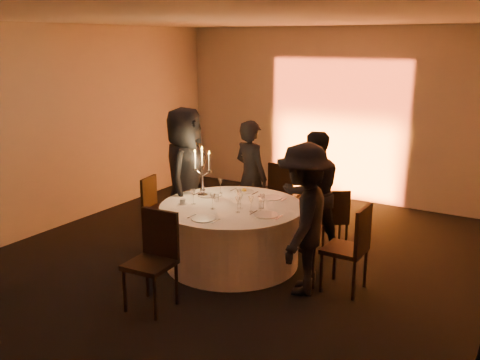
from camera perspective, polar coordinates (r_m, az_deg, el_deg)
The scene contains 34 objects.
floor at distance 6.92m, azimuth -0.87°, elevation -8.80°, with size 7.00×7.00×0.00m, color black.
ceiling at distance 6.36m, azimuth -0.98°, elevation 16.86°, with size 7.00×7.00×0.00m, color silver.
wall_back at distance 9.58m, azimuth 10.35°, elevation 6.90°, with size 7.00×7.00×0.00m, color #B5AEA8.
wall_left at distance 8.44m, azimuth -18.53°, elevation 5.35°, with size 7.00×7.00×0.00m, color #B5AEA8.
uplighter_fixture at distance 9.61m, azimuth 9.31°, elevation -1.89°, with size 0.25×0.12×0.10m, color black.
banquet_table at distance 6.78m, azimuth -0.88°, elevation -5.82°, with size 1.80×1.80×0.77m.
chair_left at distance 7.72m, azimuth -8.98°, elevation -2.56°, with size 0.45×0.45×0.88m.
chair_back_left at distance 8.18m, azimuth 4.72°, elevation -1.06°, with size 0.45×0.45×0.97m.
chair_back_right at distance 7.31m, azimuth 9.98°, elevation -3.79°, with size 0.52×0.52×0.85m.
chair_right at distance 6.10m, azimuth 11.88°, elevation -6.67°, with size 0.45×0.45×1.01m.
chair_front at distance 5.74m, azimuth -9.12°, elevation -7.75°, with size 0.48×0.48×1.03m.
guest_left at distance 7.41m, azimuth -5.89°, elevation 0.46°, with size 0.93×0.60×1.89m, color black.
guest_back_left at distance 7.81m, azimuth 1.16°, elevation 0.37°, with size 0.60×0.40×1.66m, color black.
guest_back_right at distance 7.11m, azimuth 7.78°, elevation -1.31°, with size 0.79×0.62×1.63m, color black.
guest_right at distance 5.93m, azimuth 6.83°, elevation -4.17°, with size 1.10×0.63×1.70m, color black.
plate_left at distance 7.06m, azimuth -3.50°, elevation -1.64°, with size 0.36×0.25×0.01m.
plate_back_left at distance 7.23m, azimuth 0.43°, elevation -1.13°, with size 0.36×0.26×0.08m.
plate_back_right at distance 6.96m, azimuth 3.46°, elevation -1.89°, with size 0.36×0.26×0.01m.
plate_right at distance 6.28m, azimuth 2.81°, elevation -3.74°, with size 0.36×0.29×0.01m.
plate_front at distance 6.16m, azimuth -3.89°, elevation -4.12°, with size 0.36×0.29×0.01m.
coffee_cup at distance 6.74m, azimuth -6.13°, elevation -2.31°, with size 0.11×0.11×0.07m.
candelabra at distance 7.01m, azimuth -4.03°, elevation 0.15°, with size 0.28×0.13×0.67m.
wine_glass_a at distance 6.36m, azimuth 1.19°, elevation -2.24°, with size 0.07×0.07×0.19m.
wine_glass_b at distance 7.14m, azimuth -2.10°, elevation -0.35°, with size 0.07×0.07×0.19m.
wine_glass_c at distance 6.38m, azimuth 2.25°, elevation -2.19°, with size 0.07×0.07×0.19m.
wine_glass_d at distance 6.66m, azimuth -0.12°, elevation -1.46°, with size 0.07×0.07×0.19m.
wine_glass_e at distance 6.69m, azimuth -5.01°, elevation -1.44°, with size 0.07×0.07×0.19m.
wine_glass_f at distance 6.34m, azimuth -0.24°, elevation -2.28°, with size 0.07×0.07×0.19m.
wine_glass_g at distance 6.48m, azimuth -2.93°, elevation -1.94°, with size 0.07×0.07×0.19m.
wine_glass_h at distance 6.48m, azimuth 0.07°, elevation -1.92°, with size 0.07×0.07×0.19m.
tumbler_a at distance 6.82m, azimuth 2.39°, elevation -1.90°, with size 0.07×0.07×0.09m, color white.
tumbler_b at distance 6.96m, azimuth -0.08°, elevation -1.53°, with size 0.07×0.07×0.09m, color white.
tumbler_c at distance 6.52m, azimuth 2.30°, elevation -2.67°, with size 0.07×0.07×0.09m, color white.
tumbler_d at distance 6.81m, azimuth -2.54°, elevation -1.92°, with size 0.07×0.07×0.09m, color white.
Camera 1 is at (3.38, -5.38, 2.76)m, focal length 40.00 mm.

